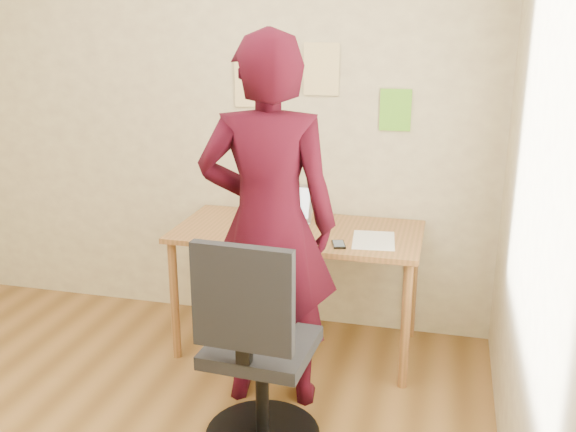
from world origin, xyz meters
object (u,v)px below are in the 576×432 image
(laptop, at_px, (282,217))
(phone, at_px, (339,244))
(office_chair, at_px, (257,361))
(desk, at_px, (298,244))
(person, at_px, (268,226))

(laptop, distance_m, phone, 0.47)
(phone, relative_size, office_chair, 0.13)
(desk, relative_size, phone, 10.11)
(laptop, bearing_deg, office_chair, -75.23)
(laptop, bearing_deg, person, -75.30)
(phone, xyz_separation_m, office_chair, (-0.23, -0.77, -0.30))
(office_chair, xyz_separation_m, person, (-0.07, 0.44, 0.49))
(phone, bearing_deg, office_chair, -122.80)
(laptop, xyz_separation_m, office_chair, (0.15, -1.04, -0.35))
(person, bearing_deg, phone, -140.82)
(desk, xyz_separation_m, person, (-0.02, -0.54, 0.28))
(phone, bearing_deg, person, -147.70)
(phone, relative_size, person, 0.07)
(desk, distance_m, office_chair, 1.00)
(desk, relative_size, person, 0.75)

